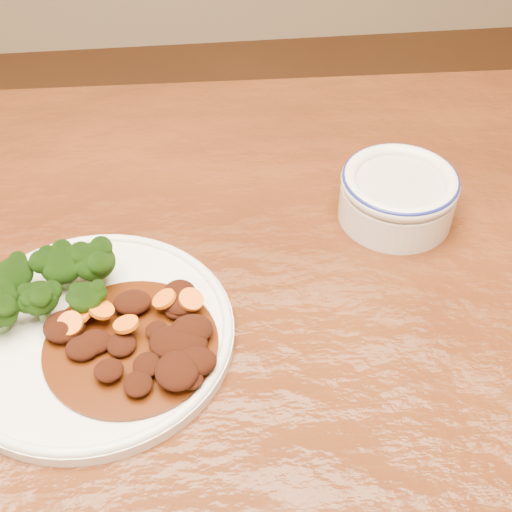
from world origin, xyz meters
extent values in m
cube|color=#55270F|center=(0.00, 0.00, 0.73)|extent=(1.53, 0.95, 0.04)
cylinder|color=white|center=(-0.09, 0.01, 0.76)|extent=(0.25, 0.25, 0.01)
torus|color=white|center=(-0.09, 0.01, 0.76)|extent=(0.25, 0.25, 0.01)
cylinder|color=#66904A|center=(-0.17, 0.03, 0.77)|extent=(0.01, 0.01, 0.02)
cylinder|color=#66904A|center=(-0.09, 0.07, 0.77)|extent=(0.01, 0.01, 0.02)
ellipsoid|color=black|center=(-0.09, 0.07, 0.79)|extent=(0.04, 0.04, 0.03)
cylinder|color=#66904A|center=(-0.16, 0.07, 0.77)|extent=(0.01, 0.01, 0.02)
ellipsoid|color=black|center=(-0.16, 0.07, 0.79)|extent=(0.03, 0.03, 0.03)
cylinder|color=#66904A|center=(-0.12, 0.07, 0.77)|extent=(0.01, 0.01, 0.02)
ellipsoid|color=black|center=(-0.12, 0.07, 0.79)|extent=(0.04, 0.04, 0.03)
cylinder|color=#66904A|center=(-0.09, 0.03, 0.77)|extent=(0.01, 0.01, 0.02)
ellipsoid|color=black|center=(-0.09, 0.03, 0.79)|extent=(0.03, 0.03, 0.02)
cylinder|color=#66904A|center=(-0.13, 0.04, 0.77)|extent=(0.01, 0.01, 0.02)
ellipsoid|color=black|center=(-0.13, 0.04, 0.79)|extent=(0.03, 0.03, 0.03)
cylinder|color=#66904A|center=(-0.17, 0.03, 0.77)|extent=(0.01, 0.01, 0.02)
cylinder|color=#421807|center=(-0.05, -0.01, 0.76)|extent=(0.15, 0.15, 0.00)
ellipsoid|color=black|center=(-0.09, -0.01, 0.77)|extent=(0.03, 0.03, 0.01)
ellipsoid|color=black|center=(-0.08, -0.01, 0.77)|extent=(0.03, 0.03, 0.01)
ellipsoid|color=black|center=(-0.11, 0.01, 0.77)|extent=(0.04, 0.04, 0.02)
ellipsoid|color=black|center=(-0.06, 0.04, 0.77)|extent=(0.02, 0.02, 0.01)
ellipsoid|color=black|center=(-0.03, 0.00, 0.77)|extent=(0.02, 0.02, 0.01)
ellipsoid|color=black|center=(-0.06, -0.01, 0.77)|extent=(0.03, 0.03, 0.01)
ellipsoid|color=black|center=(-0.01, -0.05, 0.78)|extent=(0.04, 0.04, 0.02)
ellipsoid|color=black|center=(0.00, 0.00, 0.77)|extent=(0.04, 0.03, 0.02)
ellipsoid|color=black|center=(-0.04, -0.04, 0.77)|extent=(0.02, 0.03, 0.01)
ellipsoid|color=black|center=(-0.05, 0.03, 0.77)|extent=(0.03, 0.03, 0.02)
ellipsoid|color=black|center=(-0.02, -0.02, 0.77)|extent=(0.03, 0.03, 0.01)
ellipsoid|color=black|center=(-0.01, -0.02, 0.77)|extent=(0.04, 0.04, 0.02)
ellipsoid|color=black|center=(-0.05, -0.06, 0.77)|extent=(0.02, 0.03, 0.01)
ellipsoid|color=black|center=(-0.01, 0.02, 0.77)|extent=(0.02, 0.02, 0.01)
ellipsoid|color=black|center=(-0.02, -0.01, 0.77)|extent=(0.04, 0.03, 0.02)
ellipsoid|color=black|center=(0.00, -0.04, 0.77)|extent=(0.04, 0.03, 0.02)
ellipsoid|color=black|center=(-0.01, 0.04, 0.78)|extent=(0.03, 0.03, 0.02)
ellipsoid|color=black|center=(-0.01, 0.03, 0.77)|extent=(0.03, 0.03, 0.01)
ellipsoid|color=black|center=(0.00, -0.05, 0.77)|extent=(0.02, 0.02, 0.01)
ellipsoid|color=black|center=(-0.07, -0.04, 0.77)|extent=(0.02, 0.02, 0.01)
cylinder|color=orange|center=(-0.02, 0.03, 0.78)|extent=(0.03, 0.03, 0.02)
cylinder|color=orange|center=(-0.10, 0.02, 0.78)|extent=(0.03, 0.03, 0.01)
cylinder|color=orange|center=(-0.08, 0.02, 0.78)|extent=(0.03, 0.03, 0.01)
cylinder|color=orange|center=(0.00, 0.03, 0.78)|extent=(0.02, 0.02, 0.02)
cylinder|color=orange|center=(-0.06, 0.00, 0.78)|extent=(0.03, 0.03, 0.01)
cylinder|color=orange|center=(-0.10, 0.01, 0.78)|extent=(0.03, 0.03, 0.01)
cylinder|color=silver|center=(0.22, 0.15, 0.77)|extent=(0.12, 0.12, 0.04)
cylinder|color=beige|center=(0.22, 0.15, 0.79)|extent=(0.09, 0.09, 0.01)
torus|color=silver|center=(0.22, 0.15, 0.80)|extent=(0.12, 0.12, 0.02)
torus|color=navy|center=(0.22, 0.15, 0.80)|extent=(0.12, 0.12, 0.01)
camera|label=1|loc=(0.01, -0.41, 1.25)|focal=50.00mm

